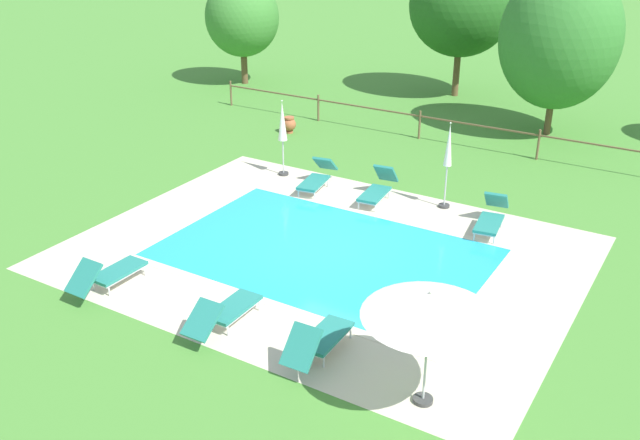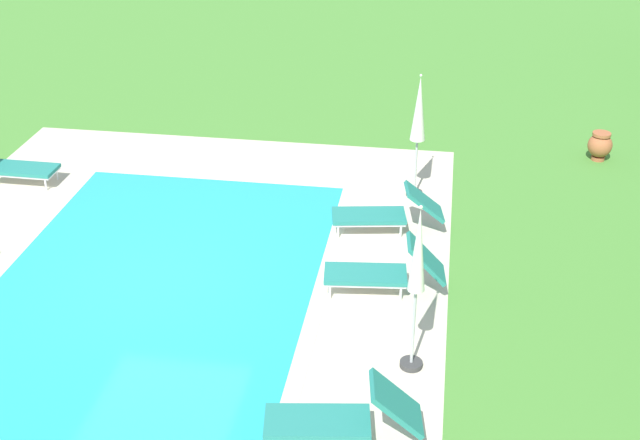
{
  "view_description": "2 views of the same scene",
  "coord_description": "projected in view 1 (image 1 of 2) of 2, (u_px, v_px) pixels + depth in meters",
  "views": [
    {
      "loc": [
        8.05,
        -13.44,
        8.14
      ],
      "look_at": [
        -0.43,
        0.5,
        0.6
      ],
      "focal_mm": 39.59,
      "sensor_mm": 36.0,
      "label": 1
    },
    {
      "loc": [
        11.11,
        4.41,
        7.44
      ],
      "look_at": [
        -1.39,
        2.49,
        0.66
      ],
      "focal_mm": 48.13,
      "sensor_mm": 36.0,
      "label": 2
    }
  ],
  "objects": [
    {
      "name": "pool_coping_rim",
      "position": [
        324.0,
        252.0,
        17.63
      ],
      "size": [
        8.4,
        5.6,
        0.01
      ],
      "color": "beige",
      "rests_on": "ground"
    },
    {
      "name": "sun_lounger_south_near_corner",
      "position": [
        317.0,
        177.0,
        21.31
      ],
      "size": [
        0.92,
        2.04,
        0.87
      ],
      "color": "#237A70",
      "rests_on": "ground"
    },
    {
      "name": "sun_lounger_south_mid",
      "position": [
        319.0,
        339.0,
        13.53
      ],
      "size": [
        0.66,
        1.93,
        0.94
      ],
      "color": "#237A70",
      "rests_on": "ground"
    },
    {
      "name": "patio_umbrella_closed_row_west",
      "position": [
        448.0,
        153.0,
        19.52
      ],
      "size": [
        0.32,
        0.32,
        2.53
      ],
      "color": "#383838",
      "rests_on": "ground"
    },
    {
      "name": "terracotta_urn_near_fence",
      "position": [
        289.0,
        124.0,
        26.38
      ],
      "size": [
        0.51,
        0.51,
        0.62
      ],
      "color": "#A85B38",
      "rests_on": "ground"
    },
    {
      "name": "sun_lounger_north_near_steps",
      "position": [
        491.0,
        217.0,
        18.67
      ],
      "size": [
        0.87,
        2.0,
        0.92
      ],
      "color": "#237A70",
      "rests_on": "ground"
    },
    {
      "name": "tree_centre",
      "position": [
        242.0,
        17.0,
        32.22
      ],
      "size": [
        3.39,
        3.39,
        4.84
      ],
      "color": "brown",
      "rests_on": "ground"
    },
    {
      "name": "tree_far_west",
      "position": [
        462.0,
        5.0,
        29.83
      ],
      "size": [
        4.46,
        4.46,
        6.07
      ],
      "color": "brown",
      "rests_on": "ground"
    },
    {
      "name": "sun_lounger_north_far",
      "position": [
        378.0,
        188.0,
        20.48
      ],
      "size": [
        0.8,
        1.95,
        0.95
      ],
      "color": "#237A70",
      "rests_on": "ground"
    },
    {
      "name": "sun_lounger_north_end",
      "position": [
        225.0,
        311.0,
        14.47
      ],
      "size": [
        0.63,
        2.02,
        0.82
      ],
      "color": "#237A70",
      "rests_on": "ground"
    },
    {
      "name": "perimeter_fence",
      "position": [
        477.0,
        129.0,
        24.57
      ],
      "size": [
        21.72,
        0.08,
        1.05
      ],
      "color": "brown",
      "rests_on": "ground"
    },
    {
      "name": "ground_plane",
      "position": [
        324.0,
        253.0,
        17.64
      ],
      "size": [
        160.0,
        160.0,
        0.0
      ],
      "primitive_type": "plane",
      "color": "#478433"
    },
    {
      "name": "sun_lounger_north_mid",
      "position": [
        109.0,
        273.0,
        15.9
      ],
      "size": [
        0.62,
        1.96,
        0.89
      ],
      "color": "#237A70",
      "rests_on": "ground"
    },
    {
      "name": "tree_east_mid",
      "position": [
        560.0,
        38.0,
        24.9
      ],
      "size": [
        4.26,
        4.26,
        6.1
      ],
      "color": "brown",
      "rests_on": "ground"
    },
    {
      "name": "patio_umbrella_closed_row_mid_west",
      "position": [
        282.0,
        126.0,
        21.86
      ],
      "size": [
        0.32,
        0.32,
        2.44
      ],
      "color": "#383838",
      "rests_on": "ground"
    },
    {
      "name": "patio_umbrella_open_foreground",
      "position": [
        430.0,
        305.0,
        11.62
      ],
      "size": [
        2.32,
        2.32,
        2.26
      ],
      "color": "#383838",
      "rests_on": "ground"
    },
    {
      "name": "swimming_pool_water",
      "position": [
        324.0,
        252.0,
        17.64
      ],
      "size": [
        7.92,
        5.12,
        0.01
      ],
      "primitive_type": "cube",
      "color": "#23A8C1",
      "rests_on": "ground"
    },
    {
      "name": "pool_deck_paving",
      "position": [
        324.0,
        252.0,
        17.64
      ],
      "size": [
        12.17,
        9.37,
        0.01
      ],
      "primitive_type": "cube",
      "color": "beige",
      "rests_on": "ground"
    }
  ]
}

